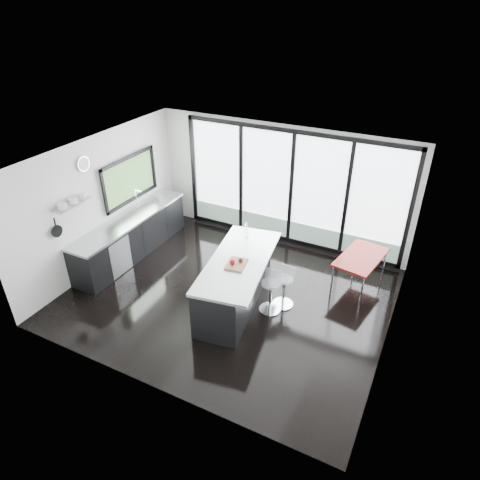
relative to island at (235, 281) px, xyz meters
The scene contains 11 objects.
floor 0.56m from the island, 148.85° to the left, with size 6.00×5.00×0.00m, color black.
ceiling 2.31m from the island, 148.85° to the left, with size 6.00×5.00×0.00m, color white.
wall_back 2.70m from the island, 88.59° to the left, with size 6.00×0.09×2.80m.
wall_front 2.55m from the island, 94.99° to the right, with size 6.00×0.00×2.80m, color silver.
wall_left 3.38m from the island, behind, with size 0.26×5.00×2.80m.
wall_right 2.93m from the island, ahead, with size 0.00×5.00×2.80m, color silver.
counter_cabinets 2.93m from the island, 169.70° to the left, with size 0.69×3.24×1.36m.
island is the anchor object (origin of this frame).
bar_stool_near 0.72m from the island, ahead, with size 0.41×0.41×0.65m, color silver.
bar_stool_far 0.94m from the island, 22.36° to the left, with size 0.40×0.40×0.63m, color silver.
red_table 2.58m from the island, 40.21° to the left, with size 0.72×1.25×0.67m, color maroon.
Camera 1 is at (3.23, -5.91, 5.26)m, focal length 32.00 mm.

